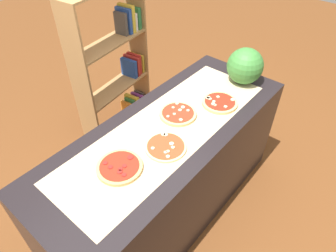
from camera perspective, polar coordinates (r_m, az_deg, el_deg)
The scene contains 9 objects.
ground_plane at distance 2.68m, azimuth 0.00°, elevation -14.82°, with size 12.00×12.00×0.00m, color brown.
counter at distance 2.32m, azimuth 0.00°, elevation -8.68°, with size 2.00×0.75×0.89m, color black.
parchment_paper at distance 1.99m, azimuth 0.00°, elevation -0.41°, with size 1.67×0.54×0.00m, color tan.
pizza_pepperoni_0 at distance 1.76m, azimuth -9.21°, elevation -7.71°, with size 0.27×0.27×0.03m.
pizza_mushroom_1 at distance 1.85m, azimuth -0.44°, elevation -3.96°, with size 0.26×0.26×0.02m.
pizza_mushroom_2 at distance 2.09m, azimuth 1.90°, elevation 2.36°, with size 0.26×0.26×0.03m.
pizza_mushroom_3 at distance 2.22m, azimuth 9.82°, elevation 4.44°, with size 0.26×0.26×0.03m.
watermelon at distance 2.44m, azimuth 14.48°, elevation 11.01°, with size 0.28×0.28×0.28m, color #387A33.
bookshelf at distance 3.09m, azimuth -9.11°, elevation 11.24°, with size 0.88×0.35×1.48m.
Camera 1 is at (-1.13, -0.95, 2.23)m, focal length 31.96 mm.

